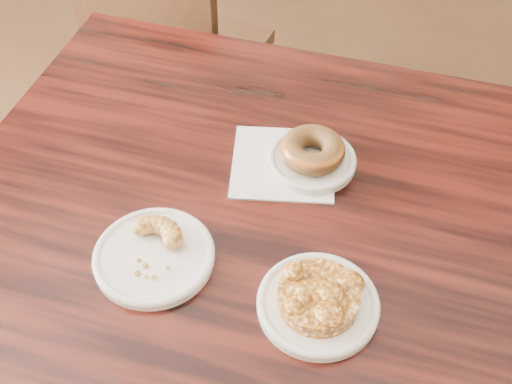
# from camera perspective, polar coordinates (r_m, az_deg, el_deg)

# --- Properties ---
(cafe_table) EXTENTS (1.14, 1.14, 0.75)m
(cafe_table) POSITION_cam_1_polar(r_m,az_deg,el_deg) (1.26, -0.57, -15.20)
(cafe_table) COLOR black
(cafe_table) RESTS_ON floor
(chair_far) EXTENTS (0.51, 0.51, 0.90)m
(chair_far) POSITION_cam_1_polar(r_m,az_deg,el_deg) (1.79, -6.33, 11.98)
(chair_far) COLOR black
(chair_far) RESTS_ON floor
(napkin) EXTENTS (0.18, 0.18, 0.00)m
(napkin) POSITION_cam_1_polar(r_m,az_deg,el_deg) (1.05, 2.41, 2.58)
(napkin) COLOR white
(napkin) RESTS_ON cafe_table
(plate_donut) EXTENTS (0.14, 0.14, 0.01)m
(plate_donut) POSITION_cam_1_polar(r_m,az_deg,el_deg) (1.05, 4.97, 2.80)
(plate_donut) COLOR silver
(plate_donut) RESTS_ON napkin
(plate_cruller) EXTENTS (0.17, 0.17, 0.01)m
(plate_cruller) POSITION_cam_1_polar(r_m,az_deg,el_deg) (0.93, -9.05, -5.70)
(plate_cruller) COLOR white
(plate_cruller) RESTS_ON cafe_table
(plate_fritter) EXTENTS (0.17, 0.17, 0.01)m
(plate_fritter) POSITION_cam_1_polar(r_m,az_deg,el_deg) (0.88, 5.52, -9.93)
(plate_fritter) COLOR white
(plate_fritter) RESTS_ON cafe_table
(glazed_donut) EXTENTS (0.10, 0.10, 0.04)m
(glazed_donut) POSITION_cam_1_polar(r_m,az_deg,el_deg) (1.03, 5.06, 3.76)
(glazed_donut) COLOR #904E15
(glazed_donut) RESTS_ON plate_donut
(apple_fritter) EXTENTS (0.15, 0.15, 0.04)m
(apple_fritter) POSITION_cam_1_polar(r_m,az_deg,el_deg) (0.86, 5.64, -9.08)
(apple_fritter) COLOR #411E06
(apple_fritter) RESTS_ON plate_fritter
(cruller_fragment) EXTENTS (0.10, 0.10, 0.03)m
(cruller_fragment) POSITION_cam_1_polar(r_m,az_deg,el_deg) (0.92, -9.19, -4.97)
(cruller_fragment) COLOR brown
(cruller_fragment) RESTS_ON plate_cruller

